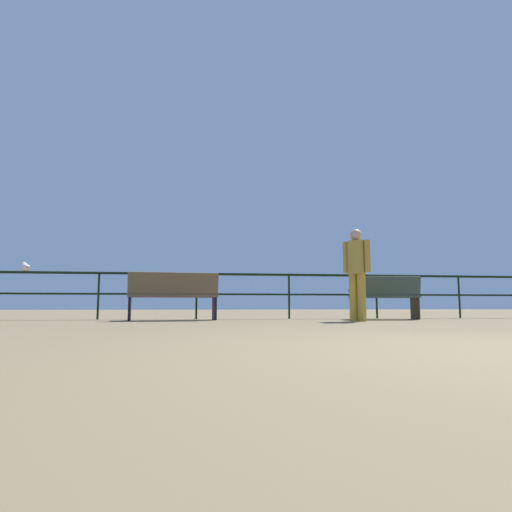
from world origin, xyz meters
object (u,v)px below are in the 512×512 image
Objects in this scene: bench_near_left at (173,293)px; person_by_bench at (357,268)px; bench_near_right at (385,295)px; seagull_on_rail at (25,267)px.

person_by_bench is (3.44, -0.94, 0.46)m from bench_near_left.
person_by_bench reaches higher than bench_near_right.
bench_near_right is 7.56m from seagull_on_rail.
bench_near_right is at bearing 44.42° from person_by_bench.
bench_near_left is at bearing 164.64° from person_by_bench.
person_by_bench is at bearing -135.58° from bench_near_right.
bench_near_right is at bearing -6.16° from seagull_on_rail.
bench_near_right is (4.41, 0.01, -0.02)m from bench_near_left.
bench_near_left is at bearing -14.88° from seagull_on_rail.
seagull_on_rail reaches higher than bench_near_left.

